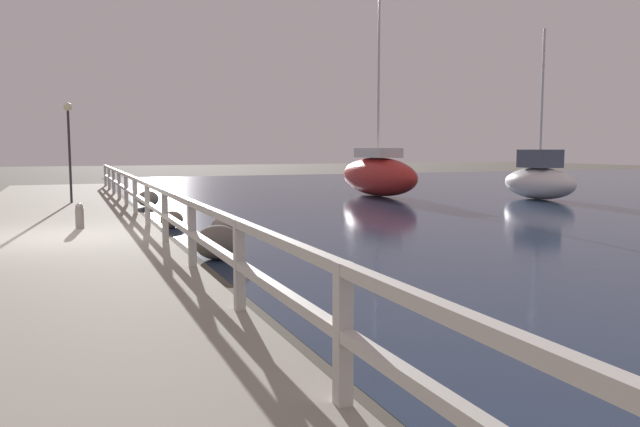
{
  "coord_description": "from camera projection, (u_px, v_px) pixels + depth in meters",
  "views": [
    {
      "loc": [
        0.33,
        -12.15,
        1.86
      ],
      "look_at": [
        4.4,
        -2.15,
        0.74
      ],
      "focal_mm": 35.0,
      "sensor_mm": 36.0,
      "label": 1
    }
  ],
  "objects": [
    {
      "name": "dock_walkway",
      "position": [
        50.0,
        245.0,
        11.25
      ],
      "size": [
        3.95,
        36.0,
        0.27
      ],
      "color": "gray",
      "rests_on": "ground"
    },
    {
      "name": "sailboat_red",
      "position": [
        378.0,
        175.0,
        24.6
      ],
      "size": [
        1.63,
        5.43,
        8.18
      ],
      "rotation": [
        0.0,
        0.0,
        0.03
      ],
      "color": "red",
      "rests_on": "water_surface"
    },
    {
      "name": "boulder_mid_strip",
      "position": [
        148.0,
        199.0,
        20.0
      ],
      "size": [
        0.68,
        0.62,
        0.51
      ],
      "color": "gray",
      "rests_on": "ground"
    },
    {
      "name": "boulder_water_edge",
      "position": [
        224.0,
        225.0,
        13.49
      ],
      "size": [
        0.56,
        0.5,
        0.42
      ],
      "color": "gray",
      "rests_on": "ground"
    },
    {
      "name": "mooring_bollard",
      "position": [
        80.0,
        216.0,
        12.49
      ],
      "size": [
        0.16,
        0.16,
        0.51
      ],
      "color": "gray",
      "rests_on": "dock_walkway"
    },
    {
      "name": "sailboat_white",
      "position": [
        539.0,
        179.0,
        22.95
      ],
      "size": [
        1.59,
        3.34,
        6.16
      ],
      "rotation": [
        0.0,
        0.0,
        0.05
      ],
      "color": "white",
      "rests_on": "water_surface"
    },
    {
      "name": "ground_plane",
      "position": [
        50.0,
        252.0,
        11.26
      ],
      "size": [
        120.0,
        120.0,
        0.0
      ],
      "primitive_type": "plane",
      "color": "#4C473D"
    },
    {
      "name": "dock_lamp",
      "position": [
        69.0,
        132.0,
        18.29
      ],
      "size": [
        0.24,
        0.24,
        2.93
      ],
      "color": "#2D2D33",
      "rests_on": "dock_walkway"
    },
    {
      "name": "boulder_downstream",
      "position": [
        218.0,
        242.0,
        10.49
      ],
      "size": [
        0.78,
        0.7,
        0.58
      ],
      "color": "#666056",
      "rests_on": "ground"
    },
    {
      "name": "boulder_far_strip",
      "position": [
        172.0,
        220.0,
        14.66
      ],
      "size": [
        0.53,
        0.48,
        0.4
      ],
      "color": "slate",
      "rests_on": "ground"
    },
    {
      "name": "railing",
      "position": [
        155.0,
        200.0,
        11.87
      ],
      "size": [
        0.1,
        32.5,
        0.9
      ],
      "color": "beige",
      "rests_on": "dock_walkway"
    }
  ]
}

